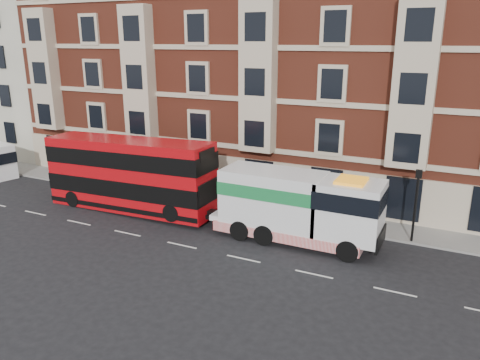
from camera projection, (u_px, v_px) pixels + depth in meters
The scene contains 9 objects.
ground at pixel (182, 245), 27.28m from camera, with size 120.00×120.00×0.00m, color black.
sidewalk at pixel (239, 205), 33.71m from camera, with size 90.00×3.00×0.15m, color slate.
victorian_terrace at pixel (286, 59), 37.07m from camera, with size 45.00×12.00×20.40m.
cream_block at pixel (12, 71), 49.54m from camera, with size 16.00×10.00×16.80m.
lamp_post_west at pixel (158, 165), 34.37m from camera, with size 0.35×0.15×4.35m.
lamp_post_east at pixel (416, 200), 26.79m from camera, with size 0.35×0.15×4.35m.
double_decker_bus at pixel (130, 173), 32.19m from camera, with size 12.48×2.86×5.05m.
tow_truck at pixel (295, 206), 27.24m from camera, with size 9.99×2.95×4.16m.
pedestrian at pixel (89, 168), 39.63m from camera, with size 0.66×0.43×1.81m, color #1A1F34.
Camera 1 is at (14.05, -20.98, 11.52)m, focal length 35.00 mm.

